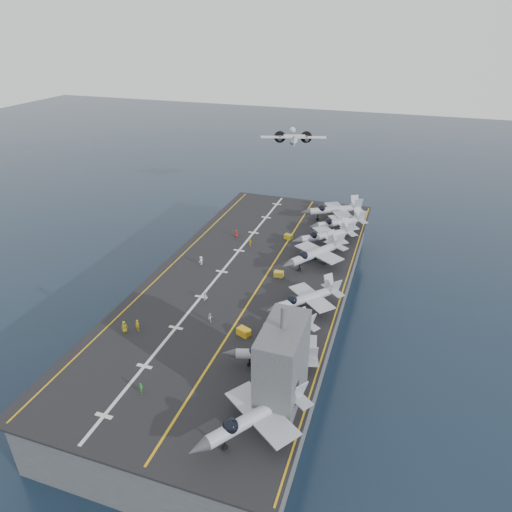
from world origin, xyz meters
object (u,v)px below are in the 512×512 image
(island_superstructure, at_px, (282,356))
(transport_plane, at_px, (293,141))
(fighter_jet_0, at_px, (256,415))
(tow_cart_a, at_px, (244,332))

(island_superstructure, xyz_separation_m, transport_plane, (-22.86, 93.45, 4.50))
(fighter_jet_0, relative_size, transport_plane, 0.85)
(island_superstructure, height_order, tow_cart_a, island_superstructure)
(island_superstructure, height_order, transport_plane, island_superstructure)
(tow_cart_a, bearing_deg, transport_plane, 99.20)
(island_superstructure, distance_m, tow_cart_a, 16.69)
(island_superstructure, relative_size, tow_cart_a, 6.10)
(fighter_jet_0, xyz_separation_m, tow_cart_a, (-8.07, 17.85, -2.21))
(fighter_jet_0, bearing_deg, transport_plane, 102.08)
(tow_cart_a, distance_m, transport_plane, 83.51)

